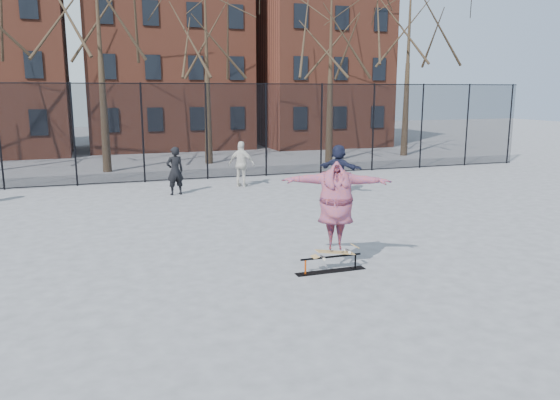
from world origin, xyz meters
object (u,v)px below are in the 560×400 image
object	(u,v)px
skater	(336,208)
skate_rail	(331,265)
bystander_white	(242,164)
skateboard	(335,253)
bystander_navy	(339,169)
bystander_black	(175,171)

from	to	relation	value
skater	skate_rail	bearing A→B (deg)	-158.03
skate_rail	bystander_white	world-z (taller)	bystander_white
skateboard	bystander_navy	bearing A→B (deg)	64.62
bystander_navy	skate_rail	bearing A→B (deg)	115.51
skate_rail	bystander_white	xyz separation A→B (m)	(0.90, 10.41, 0.75)
bystander_black	bystander_white	bearing A→B (deg)	-174.07
skater	bystander_white	bearing A→B (deg)	107.56
skate_rail	skater	bearing A→B (deg)	0.00
skate_rail	bystander_navy	bearing A→B (deg)	64.06
skateboard	bystander_white	bearing A→B (deg)	85.59
skater	bystander_navy	bearing A→B (deg)	86.58
skateboard	skate_rail	bearing A→B (deg)	-180.00
skate_rail	bystander_black	xyz separation A→B (m)	(-1.79, 9.58, 0.73)
bystander_navy	bystander_white	bearing A→B (deg)	10.03
skate_rail	bystander_white	size ratio (longest dim) A/B	0.86
skateboard	bystander_navy	xyz separation A→B (m)	(3.72, 7.84, 0.51)
bystander_white	skater	bearing A→B (deg)	121.21
skate_rail	skateboard	xyz separation A→B (m)	(0.09, 0.00, 0.26)
skater	bystander_white	distance (m)	10.45
bystander_black	bystander_navy	world-z (taller)	bystander_navy
skater	bystander_black	xyz separation A→B (m)	(-1.88, 9.58, -0.49)
skater	bystander_white	world-z (taller)	skater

